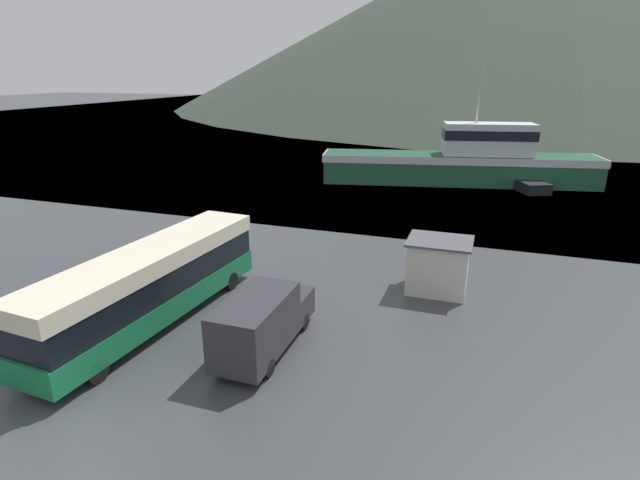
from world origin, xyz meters
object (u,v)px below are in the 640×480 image
object	(u,v)px
storage_bin	(87,287)
small_boat	(521,182)
dock_kiosk	(438,265)
delivery_van	(262,321)
fishing_boat	(464,161)
tour_bus	(151,283)

from	to	relation	value
storage_bin	small_boat	distance (m)	39.02
storage_bin	dock_kiosk	bearing A→B (deg)	21.77
delivery_van	dock_kiosk	bearing A→B (deg)	54.12
delivery_van	dock_kiosk	xyz separation A→B (m)	(5.77, 8.08, 0.04)
fishing_boat	small_boat	size ratio (longest dim) A/B	3.53
tour_bus	fishing_boat	bearing A→B (deg)	76.49
fishing_boat	small_boat	world-z (taller)	fishing_boat
delivery_van	fishing_boat	size ratio (longest dim) A/B	0.22
tour_bus	dock_kiosk	distance (m)	13.54
storage_bin	small_boat	size ratio (longest dim) A/B	0.19
fishing_boat	dock_kiosk	size ratio (longest dim) A/B	8.49
storage_bin	small_boat	xyz separation A→B (m)	(20.79, 33.02, -0.07)
tour_bus	fishing_boat	xyz separation A→B (m)	(10.63, 34.05, 0.28)
fishing_boat	storage_bin	size ratio (longest dim) A/B	18.27
tour_bus	storage_bin	xyz separation A→B (m)	(-4.76, 1.12, -1.36)
dock_kiosk	delivery_van	bearing A→B (deg)	-125.56
tour_bus	small_boat	bearing A→B (deg)	68.68
dock_kiosk	small_boat	size ratio (longest dim) A/B	0.42
delivery_van	storage_bin	world-z (taller)	delivery_van
tour_bus	fishing_boat	size ratio (longest dim) A/B	0.48
fishing_boat	small_boat	bearing A→B (deg)	-100.81
delivery_van	storage_bin	bearing A→B (deg)	170.36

